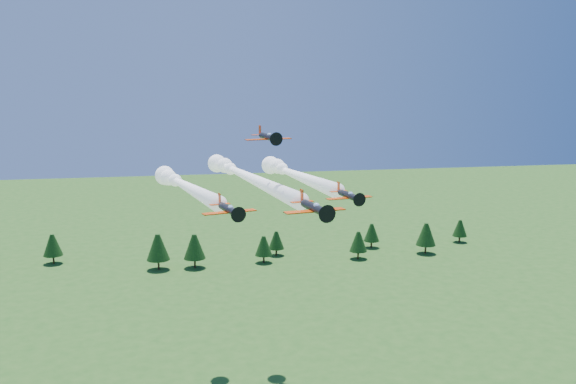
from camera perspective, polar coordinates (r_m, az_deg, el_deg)
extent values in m
cylinder|color=black|center=(86.30, 2.27, -1.38)|extent=(2.23, 6.30, 1.15)
cone|color=black|center=(83.06, 3.25, -1.84)|extent=(1.31, 1.22, 1.15)
cone|color=black|center=(82.45, 3.45, -1.94)|extent=(0.59, 0.60, 0.50)
cylinder|color=black|center=(82.28, 3.51, -1.96)|extent=(2.38, 0.47, 2.41)
cube|color=#E83F03|center=(85.96, 2.39, -1.68)|extent=(8.63, 3.04, 0.14)
cube|color=#E83F03|center=(89.97, 1.25, -0.86)|extent=(3.45, 1.55, 0.08)
cube|color=#E83F03|center=(89.90, 1.22, -0.28)|extent=(0.30, 1.09, 1.66)
ellipsoid|color=#8FB0DD|center=(85.28, 2.55, -1.21)|extent=(1.06, 1.50, 0.72)
sphere|color=white|center=(123.64, -5.08, 2.08)|extent=(2.30, 2.30, 2.30)
sphere|color=white|center=(128.44, -5.70, 2.37)|extent=(3.00, 3.00, 3.00)
sphere|color=white|center=(133.25, -6.27, 2.64)|extent=(3.70, 3.70, 3.70)
cylinder|color=black|center=(92.15, -5.33, -1.53)|extent=(2.42, 5.82, 1.06)
cone|color=black|center=(89.07, -4.61, -1.92)|extent=(1.26, 1.18, 1.06)
cone|color=black|center=(88.48, -4.46, -2.00)|extent=(0.57, 0.58, 0.47)
cylinder|color=black|center=(88.32, -4.42, -2.02)|extent=(2.17, 0.58, 2.23)
cube|color=#E83F03|center=(91.83, -5.23, -1.78)|extent=(7.96, 3.30, 0.13)
cube|color=#E83F03|center=(95.63, -6.08, -1.08)|extent=(3.20, 1.62, 0.07)
cube|color=#E83F03|center=(95.57, -6.11, -0.57)|extent=(0.34, 1.00, 1.54)
ellipsoid|color=#8FB0DD|center=(91.18, -5.13, -1.38)|extent=(1.05, 1.42, 0.66)
sphere|color=white|center=(119.44, -9.99, 1.04)|extent=(2.30, 2.30, 2.30)
sphere|color=white|center=(122.79, -10.41, 1.27)|extent=(3.00, 3.00, 3.00)
sphere|color=white|center=(126.15, -10.81, 1.49)|extent=(3.70, 3.70, 3.70)
cylinder|color=black|center=(99.52, 5.36, -0.29)|extent=(1.87, 5.46, 1.00)
cone|color=black|center=(96.75, 6.17, -0.61)|extent=(1.13, 1.05, 1.00)
cone|color=black|center=(96.23, 6.32, -0.67)|extent=(0.51, 0.51, 0.44)
cylinder|color=black|center=(96.08, 6.37, -0.69)|extent=(2.07, 0.39, 2.09)
cube|color=#E83F03|center=(99.23, 5.46, -0.51)|extent=(7.48, 2.55, 0.12)
cube|color=#E83F03|center=(102.66, 4.51, 0.07)|extent=(2.99, 1.31, 0.07)
cube|color=#E83F03|center=(102.61, 4.50, 0.51)|extent=(0.25, 0.95, 1.44)
ellipsoid|color=#8FB0DD|center=(98.66, 5.59, -0.15)|extent=(0.90, 1.30, 0.62)
sphere|color=white|center=(126.45, -0.42, 1.97)|extent=(2.30, 2.30, 2.30)
sphere|color=white|center=(129.82, -0.97, 2.18)|extent=(3.00, 3.00, 3.00)
sphere|color=white|center=(133.21, -1.48, 2.39)|extent=(3.70, 3.70, 3.70)
cylinder|color=black|center=(98.90, -1.84, 4.92)|extent=(1.96, 5.37, 0.98)
cone|color=black|center=(96.02, -1.21, 4.77)|extent=(1.13, 1.05, 0.98)
cone|color=black|center=(95.47, -1.09, 4.74)|extent=(0.51, 0.51, 0.43)
cylinder|color=black|center=(95.31, -1.05, 4.73)|extent=(2.02, 0.43, 2.05)
cube|color=#E83F03|center=(98.56, -1.76, 4.72)|extent=(7.36, 2.66, 0.12)
cube|color=#E83F03|center=(102.16, -2.50, 5.11)|extent=(2.94, 1.35, 0.07)
cube|color=#E83F03|center=(102.18, -2.52, 5.55)|extent=(0.26, 0.93, 1.42)
ellipsoid|color=#8FB0DD|center=(98.04, -1.66, 5.10)|extent=(0.91, 1.29, 0.61)
cylinder|color=#382314|center=(238.86, 14.99, -4.06)|extent=(0.60, 0.60, 2.27)
cone|color=black|center=(237.93, 15.04, -3.11)|extent=(5.18, 5.18, 5.83)
cylinder|color=#382314|center=(205.93, -2.17, -5.96)|extent=(0.60, 0.60, 2.43)
cone|color=black|center=(204.78, -2.18, -4.79)|extent=(5.54, 5.54, 6.24)
cylinder|color=#382314|center=(213.96, -1.05, -5.35)|extent=(0.60, 0.60, 2.29)
cone|color=black|center=(212.91, -1.05, -4.29)|extent=(5.23, 5.23, 5.88)
cylinder|color=#382314|center=(217.83, -20.12, -5.65)|extent=(0.60, 0.60, 2.66)
cone|color=black|center=(216.64, -20.19, -4.44)|extent=(6.08, 6.08, 6.84)
cylinder|color=#382314|center=(202.45, -11.43, -6.34)|extent=(0.60, 0.60, 3.11)
cone|color=black|center=(200.97, -11.49, -4.82)|extent=(7.10, 7.10, 7.99)
cylinder|color=#382314|center=(202.43, -8.28, -6.26)|extent=(0.60, 0.60, 2.96)
cone|color=black|center=(201.02, -8.31, -4.81)|extent=(6.77, 6.77, 7.62)
cylinder|color=#382314|center=(211.35, 6.25, -5.57)|extent=(0.60, 0.60, 2.52)
cone|color=black|center=(210.18, 6.27, -4.39)|extent=(5.76, 5.76, 6.48)
cylinder|color=#382314|center=(221.13, 12.12, -4.99)|extent=(0.60, 0.60, 2.89)
cone|color=black|center=(219.86, 12.17, -3.69)|extent=(6.62, 6.62, 7.44)
cylinder|color=#382314|center=(225.30, 7.42, -4.63)|extent=(0.60, 0.60, 2.37)
cone|color=black|center=(224.26, 7.44, -3.58)|extent=(5.42, 5.42, 6.09)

